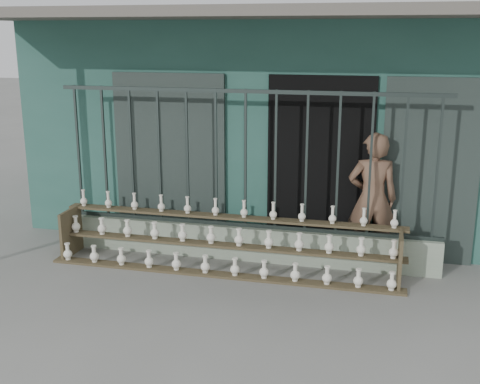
# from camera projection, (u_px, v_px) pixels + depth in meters

# --- Properties ---
(ground) EXTENTS (60.00, 60.00, 0.00)m
(ground) POSITION_uv_depth(u_px,v_px,m) (219.00, 299.00, 6.81)
(ground) COLOR slate
(workshop_building) EXTENTS (7.40, 6.60, 3.21)m
(workshop_building) POSITION_uv_depth(u_px,v_px,m) (284.00, 111.00, 10.37)
(workshop_building) COLOR #2A594D
(workshop_building) RESTS_ON ground
(parapet_wall) EXTENTS (5.00, 0.20, 0.45)m
(parapet_wall) POSITION_uv_depth(u_px,v_px,m) (245.00, 243.00, 7.98)
(parapet_wall) COLOR #98A990
(parapet_wall) RESTS_ON ground
(security_fence) EXTENTS (5.00, 0.04, 1.80)m
(security_fence) POSITION_uv_depth(u_px,v_px,m) (246.00, 160.00, 7.69)
(security_fence) COLOR #283330
(security_fence) RESTS_ON parapet_wall
(shelf_rack) EXTENTS (4.50, 0.68, 0.85)m
(shelf_rack) POSITION_uv_depth(u_px,v_px,m) (225.00, 242.00, 7.59)
(shelf_rack) COLOR brown
(shelf_rack) RESTS_ON ground
(elderly_woman) EXTENTS (0.68, 0.50, 1.73)m
(elderly_woman) POSITION_uv_depth(u_px,v_px,m) (372.00, 199.00, 7.69)
(elderly_woman) COLOR brown
(elderly_woman) RESTS_ON ground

